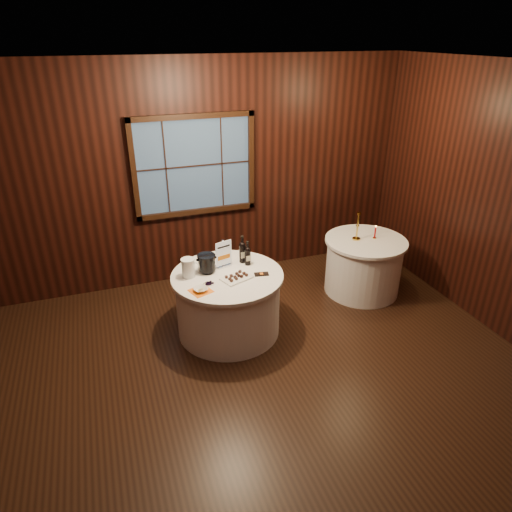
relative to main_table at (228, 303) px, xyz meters
name	(u,v)px	position (x,y,z in m)	size (l,w,h in m)	color
ground	(257,384)	(0.00, -1.00, -0.39)	(6.00, 6.00, 0.00)	black
back_wall	(194,173)	(0.00, 1.48, 1.16)	(6.00, 0.10, 3.00)	black
main_table	(228,303)	(0.00, 0.00, 0.00)	(1.28, 1.28, 0.77)	white
side_table	(363,265)	(2.00, 0.30, 0.00)	(1.08, 1.08, 0.77)	white
sign_stand	(223,258)	(0.01, 0.19, 0.50)	(0.20, 0.14, 0.34)	silver
port_bottle_left	(242,251)	(0.26, 0.24, 0.53)	(0.08, 0.08, 0.34)	black
port_bottle_right	(248,255)	(0.30, 0.15, 0.51)	(0.07, 0.07, 0.30)	black
ice_bucket	(207,263)	(-0.20, 0.14, 0.49)	(0.21, 0.21, 0.21)	black
chocolate_plate	(236,277)	(0.07, -0.13, 0.40)	(0.39, 0.32, 0.05)	white
chocolate_box	(261,274)	(0.36, -0.14, 0.39)	(0.16, 0.08, 0.01)	black
grape_bunch	(209,283)	(-0.25, -0.16, 0.40)	(0.15, 0.05, 0.04)	black
glass_pitcher	(188,268)	(-0.42, 0.09, 0.49)	(0.20, 0.15, 0.22)	white
orange_napkin	(201,291)	(-0.37, -0.26, 0.38)	(0.21, 0.21, 0.00)	orange
cracker_bowl	(201,289)	(-0.37, -0.26, 0.40)	(0.15, 0.15, 0.04)	white
brass_candlestick	(357,230)	(1.88, 0.35, 0.52)	(0.11, 0.11, 0.38)	gold
red_candle	(375,233)	(2.13, 0.30, 0.46)	(0.05, 0.05, 0.19)	gold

